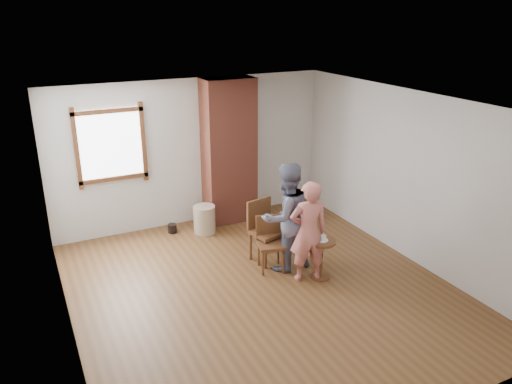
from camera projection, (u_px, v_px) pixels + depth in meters
ground at (262, 290)px, 6.98m from camera, size 5.50×5.50×0.00m
room_shell at (239, 155)px, 6.83m from camera, size 5.04×5.52×2.62m
brick_chimney at (229, 152)px, 8.88m from camera, size 0.90×0.50×2.60m
stoneware_crock at (204, 219)px, 8.69m from camera, size 0.39×0.39×0.49m
dark_pot at (172, 228)px, 8.74m from camera, size 0.19×0.19×0.15m
dining_chair_left at (270, 240)px, 7.44m from camera, size 0.47×0.47×0.82m
dining_chair_right at (264, 227)px, 7.67m from camera, size 0.54×0.54×0.97m
side_table at (321, 253)px, 7.17m from camera, size 0.40×0.40×0.60m
cake_plate at (322, 240)px, 7.10m from camera, size 0.18×0.18×0.01m
cake_slice at (323, 238)px, 7.09m from camera, size 0.08×0.07×0.06m
man at (286, 217)px, 7.31m from camera, size 0.85×0.69×1.65m
person_pink at (308, 232)px, 7.01m from camera, size 0.62×0.49×1.51m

